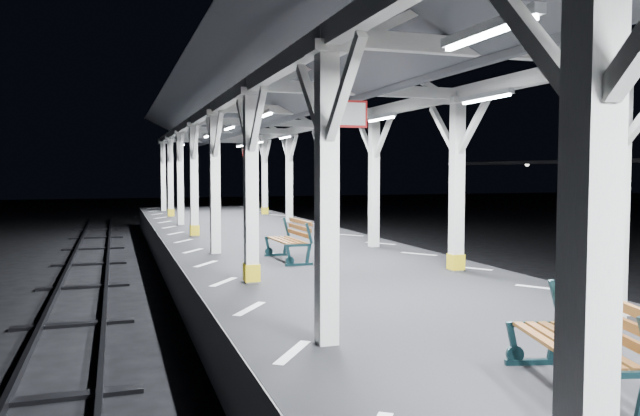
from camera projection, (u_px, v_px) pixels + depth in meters
ground at (408, 362)px, 9.54m from camera, size 120.00×120.00×0.00m
platform at (408, 330)px, 9.51m from camera, size 6.00×50.00×1.00m
hazard_stripes_left at (250, 309)px, 8.71m from camera, size 1.00×48.00×0.01m
hazard_stripes_right at (543, 288)px, 10.24m from camera, size 1.00×48.00×0.01m
track_left at (54, 394)px, 7.97m from camera, size 2.20×60.00×0.16m
canopy at (411, 61)px, 9.25m from camera, size 5.40×49.00×4.65m
bench_near at (581, 340)px, 5.41m from camera, size 0.98×1.70×0.87m
bench_mid at (292, 239)px, 13.36m from camera, size 0.67×1.65×0.88m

